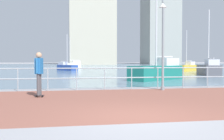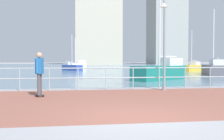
{
  "view_description": "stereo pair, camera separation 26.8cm",
  "coord_description": "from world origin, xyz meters",
  "px_view_note": "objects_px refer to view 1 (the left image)",
  "views": [
    {
      "loc": [
        -1.89,
        -6.86,
        1.52
      ],
      "look_at": [
        -0.07,
        3.99,
        1.1
      ],
      "focal_mm": 43.47,
      "sensor_mm": 36.0,
      "label": 1
    },
    {
      "loc": [
        -1.62,
        -6.9,
        1.52
      ],
      "look_at": [
        -0.07,
        3.99,
        1.1
      ],
      "focal_mm": 43.47,
      "sensor_mm": 36.0,
      "label": 2
    }
  ],
  "objects_px": {
    "sailboat_red": "(209,69)",
    "lamppost": "(163,35)",
    "sailboat_ivory": "(158,71)",
    "sailboat_yellow": "(71,65)",
    "skateboarder": "(39,70)",
    "sailboat_navy": "(187,67)",
    "sailboat_blue": "(67,67)"
  },
  "relations": [
    {
      "from": "sailboat_ivory",
      "to": "sailboat_red",
      "type": "relative_size",
      "value": 1.06
    },
    {
      "from": "lamppost",
      "to": "sailboat_ivory",
      "type": "distance_m",
      "value": 7.59
    },
    {
      "from": "skateboarder",
      "to": "sailboat_navy",
      "type": "distance_m",
      "value": 27.98
    },
    {
      "from": "skateboarder",
      "to": "sailboat_ivory",
      "type": "bearing_deg",
      "value": 46.98
    },
    {
      "from": "sailboat_blue",
      "to": "sailboat_navy",
      "type": "height_order",
      "value": "sailboat_navy"
    },
    {
      "from": "skateboarder",
      "to": "sailboat_yellow",
      "type": "bearing_deg",
      "value": 87.35
    },
    {
      "from": "lamppost",
      "to": "sailboat_blue",
      "type": "bearing_deg",
      "value": 100.12
    },
    {
      "from": "sailboat_blue",
      "to": "sailboat_ivory",
      "type": "relative_size",
      "value": 0.74
    },
    {
      "from": "sailboat_navy",
      "to": "sailboat_red",
      "type": "bearing_deg",
      "value": -100.6
    },
    {
      "from": "sailboat_red",
      "to": "skateboarder",
      "type": "bearing_deg",
      "value": -137.38
    },
    {
      "from": "sailboat_ivory",
      "to": "sailboat_navy",
      "type": "distance_m",
      "value": 16.47
    },
    {
      "from": "sailboat_red",
      "to": "lamppost",
      "type": "bearing_deg",
      "value": -127.07
    },
    {
      "from": "sailboat_yellow",
      "to": "sailboat_blue",
      "type": "height_order",
      "value": "sailboat_yellow"
    },
    {
      "from": "sailboat_ivory",
      "to": "sailboat_red",
      "type": "height_order",
      "value": "sailboat_ivory"
    },
    {
      "from": "lamppost",
      "to": "sailboat_yellow",
      "type": "height_order",
      "value": "sailboat_yellow"
    },
    {
      "from": "sailboat_blue",
      "to": "sailboat_ivory",
      "type": "height_order",
      "value": "sailboat_ivory"
    },
    {
      "from": "sailboat_ivory",
      "to": "sailboat_blue",
      "type": "bearing_deg",
      "value": 109.55
    },
    {
      "from": "skateboarder",
      "to": "sailboat_yellow",
      "type": "height_order",
      "value": "sailboat_yellow"
    },
    {
      "from": "lamppost",
      "to": "sailboat_red",
      "type": "height_order",
      "value": "sailboat_red"
    },
    {
      "from": "sailboat_yellow",
      "to": "sailboat_red",
      "type": "distance_m",
      "value": 28.99
    },
    {
      "from": "skateboarder",
      "to": "sailboat_navy",
      "type": "xyz_separation_m",
      "value": [
        16.76,
        22.4,
        -0.59
      ]
    },
    {
      "from": "lamppost",
      "to": "sailboat_ivory",
      "type": "xyz_separation_m",
      "value": [
        2.16,
        6.98,
        -2.06
      ]
    },
    {
      "from": "sailboat_navy",
      "to": "sailboat_red",
      "type": "xyz_separation_m",
      "value": [
        -1.58,
        -8.42,
        0.11
      ]
    },
    {
      "from": "lamppost",
      "to": "sailboat_red",
      "type": "relative_size",
      "value": 0.75
    },
    {
      "from": "lamppost",
      "to": "sailboat_yellow",
      "type": "distance_m",
      "value": 38.46
    },
    {
      "from": "lamppost",
      "to": "sailboat_red",
      "type": "xyz_separation_m",
      "value": [
        9.41,
        12.46,
        -2.1
      ]
    },
    {
      "from": "lamppost",
      "to": "sailboat_navy",
      "type": "bearing_deg",
      "value": 62.25
    },
    {
      "from": "lamppost",
      "to": "sailboat_navy",
      "type": "height_order",
      "value": "sailboat_navy"
    },
    {
      "from": "skateboarder",
      "to": "sailboat_ivory",
      "type": "height_order",
      "value": "sailboat_ivory"
    },
    {
      "from": "skateboarder",
      "to": "sailboat_red",
      "type": "xyz_separation_m",
      "value": [
        15.19,
        13.97,
        -0.48
      ]
    },
    {
      "from": "lamppost",
      "to": "sailboat_ivory",
      "type": "bearing_deg",
      "value": 72.85
    },
    {
      "from": "sailboat_yellow",
      "to": "sailboat_red",
      "type": "relative_size",
      "value": 0.87
    }
  ]
}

